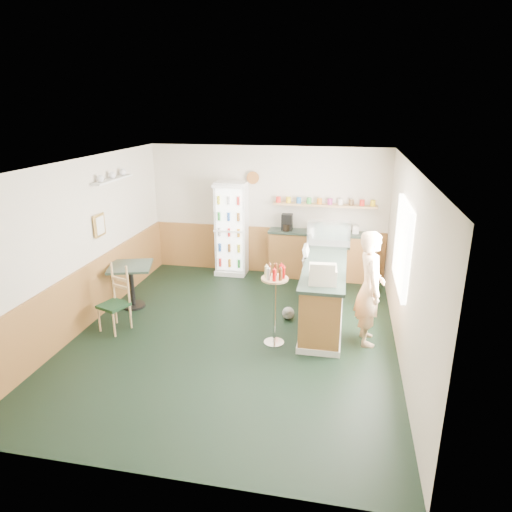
% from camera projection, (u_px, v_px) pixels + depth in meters
% --- Properties ---
extents(ground, '(6.00, 6.00, 0.00)m').
position_uv_depth(ground, '(234.00, 334.00, 7.28)').
color(ground, black).
rests_on(ground, ground).
extents(room_envelope, '(5.04, 6.02, 2.72)m').
position_uv_depth(room_envelope, '(230.00, 230.00, 7.52)').
color(room_envelope, beige).
rests_on(room_envelope, ground).
extents(service_counter, '(0.68, 3.01, 1.01)m').
position_uv_depth(service_counter, '(325.00, 289.00, 7.89)').
color(service_counter, '#A97136').
rests_on(service_counter, ground).
extents(back_counter, '(2.24, 0.42, 1.69)m').
position_uv_depth(back_counter, '(322.00, 253.00, 9.50)').
color(back_counter, '#A97136').
rests_on(back_counter, ground).
extents(drinks_fridge, '(0.65, 0.54, 1.98)m').
position_uv_depth(drinks_fridge, '(232.00, 229.00, 9.66)').
color(drinks_fridge, white).
rests_on(drinks_fridge, ground).
extents(display_case, '(0.79, 0.41, 0.45)m').
position_uv_depth(display_case, '(329.00, 234.00, 8.34)').
color(display_case, silver).
rests_on(display_case, service_counter).
extents(cash_register, '(0.43, 0.45, 0.23)m').
position_uv_depth(cash_register, '(323.00, 274.00, 6.68)').
color(cash_register, beige).
rests_on(cash_register, service_counter).
extents(shopkeeper, '(0.50, 0.64, 1.77)m').
position_uv_depth(shopkeeper, '(370.00, 288.00, 6.80)').
color(shopkeeper, tan).
rests_on(shopkeeper, ground).
extents(condiment_stand, '(0.40, 0.40, 1.25)m').
position_uv_depth(condiment_stand, '(275.00, 293.00, 6.75)').
color(condiment_stand, silver).
rests_on(condiment_stand, ground).
extents(newspaper_rack, '(0.09, 0.46, 0.92)m').
position_uv_depth(newspaper_rack, '(305.00, 271.00, 8.06)').
color(newspaper_rack, black).
rests_on(newspaper_rack, ground).
extents(cafe_table, '(0.90, 0.90, 0.80)m').
position_uv_depth(cafe_table, '(131.00, 278.00, 8.11)').
color(cafe_table, black).
rests_on(cafe_table, ground).
extents(cafe_chair, '(0.52, 0.52, 1.08)m').
position_uv_depth(cafe_chair, '(115.00, 296.00, 7.35)').
color(cafe_chair, black).
rests_on(cafe_chair, ground).
extents(dog_doorstop, '(0.21, 0.27, 0.25)m').
position_uv_depth(dog_doorstop, '(288.00, 313.00, 7.76)').
color(dog_doorstop, gray).
rests_on(dog_doorstop, ground).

